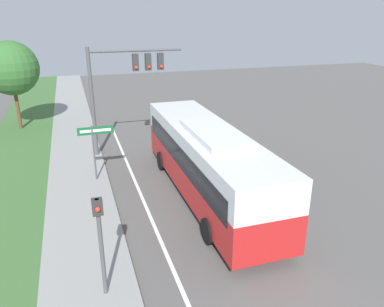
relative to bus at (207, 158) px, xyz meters
The scene contains 8 objects.
ground_plane 3.77m from the bus, 75.80° to the right, with size 80.00×80.00×0.00m, color #565451.
sidewalk 6.51m from the bus, 149.18° to the right, with size 2.80×80.00×0.12m.
lane_divider_near 4.62m from the bus, 130.93° to the right, with size 0.14×30.00×0.01m.
bus is the anchor object (origin of this frame).
signal_gantry 7.39m from the bus, 110.79° to the left, with size 5.13×0.41×6.01m.
pedestrian_signal 7.09m from the bus, 134.09° to the right, with size 0.28×0.34×3.12m.
street_sign 5.39m from the bus, 145.93° to the left, with size 1.65×0.08×2.79m.
roadside_tree 16.29m from the bus, 123.41° to the left, with size 3.55×3.55×5.90m.
Camera 1 is at (-6.05, -10.85, 7.64)m, focal length 35.00 mm.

